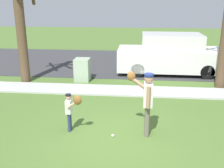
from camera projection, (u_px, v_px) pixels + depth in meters
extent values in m
plane|color=#4C6B2D|center=(125.00, 92.00, 10.34)|extent=(48.00, 48.00, 0.00)
cube|color=#B2B2AD|center=(125.00, 91.00, 10.43)|extent=(36.00, 1.20, 0.06)
cube|color=#38383A|center=(130.00, 62.00, 15.17)|extent=(36.00, 6.80, 0.02)
cylinder|color=#6B6656|center=(147.00, 122.00, 6.92)|extent=(0.13, 0.13, 0.84)
cylinder|color=#6B6656|center=(147.00, 119.00, 7.08)|extent=(0.13, 0.13, 0.84)
cube|color=silver|center=(148.00, 95.00, 6.78)|extent=(0.23, 0.41, 0.60)
sphere|color=#A87A5B|center=(149.00, 78.00, 6.65)|extent=(0.23, 0.23, 0.23)
cylinder|color=navy|center=(149.00, 75.00, 6.62)|extent=(0.24, 0.24, 0.07)
cylinder|color=#A87A5B|center=(148.00, 97.00, 6.54)|extent=(0.10, 0.10, 0.56)
cylinder|color=#A87A5B|center=(139.00, 83.00, 6.98)|extent=(0.52, 0.11, 0.40)
ellipsoid|color=brown|center=(131.00, 76.00, 6.94)|extent=(0.22, 0.14, 0.26)
cylinder|color=navy|center=(70.00, 121.00, 7.32)|extent=(0.08, 0.08, 0.53)
cylinder|color=navy|center=(69.00, 123.00, 7.22)|extent=(0.08, 0.08, 0.53)
cube|color=silver|center=(69.00, 106.00, 7.13)|extent=(0.15, 0.26, 0.38)
sphere|color=tan|center=(68.00, 97.00, 7.05)|extent=(0.14, 0.14, 0.14)
cylinder|color=black|center=(68.00, 95.00, 7.03)|extent=(0.15, 0.15, 0.04)
cylinder|color=tan|center=(70.00, 104.00, 7.28)|extent=(0.06, 0.06, 0.35)
cylinder|color=tan|center=(73.00, 104.00, 6.93)|extent=(0.33, 0.07, 0.25)
ellipsoid|color=brown|center=(77.00, 100.00, 6.88)|extent=(0.22, 0.14, 0.26)
sphere|color=white|center=(113.00, 136.00, 7.00)|extent=(0.07, 0.07, 0.07)
cube|color=#9EB293|center=(82.00, 70.00, 11.69)|extent=(0.64, 0.68, 0.98)
cylinder|color=brown|center=(19.00, 14.00, 10.81)|extent=(0.39, 0.39, 5.71)
cube|color=silver|center=(170.00, 59.00, 12.77)|extent=(5.00, 1.95, 1.00)
cube|color=silver|center=(172.00, 41.00, 12.51)|extent=(2.75, 1.79, 0.70)
cylinder|color=black|center=(138.00, 70.00, 12.21)|extent=(0.64, 0.22, 0.64)
cylinder|color=black|center=(138.00, 62.00, 13.84)|extent=(0.64, 0.22, 0.64)
cylinder|color=black|center=(207.00, 72.00, 11.92)|extent=(0.64, 0.22, 0.64)
cylinder|color=black|center=(199.00, 63.00, 13.55)|extent=(0.64, 0.22, 0.64)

